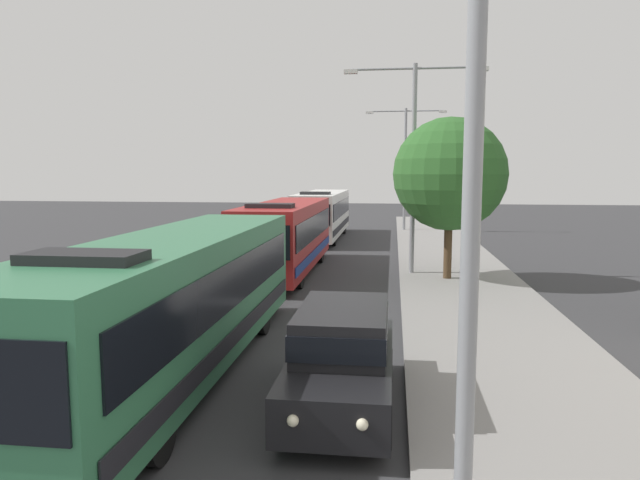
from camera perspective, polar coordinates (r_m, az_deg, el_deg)
The scene contains 8 objects.
bus_lead at distance 12.72m, azimuth -14.14°, elevation -5.70°, with size 2.58×12.06×3.21m.
bus_second_in_line at distance 24.89m, azimuth -3.37°, elevation 0.57°, with size 2.58×10.83×3.21m.
bus_middle at distance 37.56m, azimuth 0.27°, elevation 2.70°, with size 2.58×11.75×3.21m.
white_suv at distance 10.87m, azimuth 2.25°, elevation -11.24°, with size 1.86×4.86×1.90m.
streetlamp_near at distance 6.19m, azimuth 15.32°, elevation 17.21°, with size 6.24×0.28×8.85m.
streetlamp_mid at distance 24.24m, azimuth 9.32°, elevation 9.10°, with size 5.81×0.28×8.63m.
streetlamp_far at distance 42.40m, azimuth 8.48°, elevation 8.22°, with size 5.79×0.28×8.78m.
roadside_tree at distance 23.18m, azimuth 12.82°, elevation 6.41°, with size 4.46×4.46×6.38m.
Camera 1 is at (3.30, 0.45, 4.41)m, focal length 32.10 mm.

